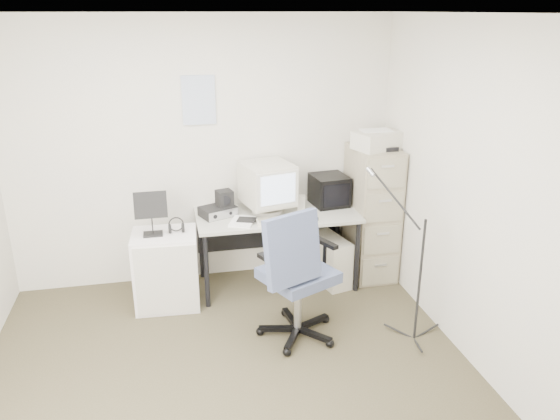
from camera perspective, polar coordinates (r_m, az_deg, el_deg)
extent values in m
cube|color=#3E3821|center=(4.10, -4.94, -17.85)|extent=(3.60, 3.60, 0.01)
cube|color=white|center=(3.23, -6.35, 19.77)|extent=(3.60, 3.60, 0.01)
cube|color=beige|center=(5.18, -8.00, 5.85)|extent=(3.60, 0.02, 2.50)
cube|color=beige|center=(1.93, 1.43, -20.86)|extent=(3.60, 0.02, 2.50)
cube|color=beige|center=(4.07, 20.46, 0.73)|extent=(0.02, 3.60, 2.50)
cube|color=white|center=(5.07, -8.50, 11.28)|extent=(0.30, 0.02, 0.44)
cube|color=tan|center=(5.41, 9.52, -0.29)|extent=(0.40, 0.60, 1.30)
cube|color=silver|center=(5.17, 10.15, 7.18)|extent=(0.49, 0.41, 0.16)
cube|color=#A2A39E|center=(5.23, -0.30, -4.10)|extent=(1.50, 0.70, 0.73)
cube|color=silver|center=(5.06, -1.34, 2.31)|extent=(0.52, 0.53, 0.47)
cube|color=black|center=(5.31, 5.16, 2.09)|extent=(0.36, 0.37, 0.29)
cube|color=beige|center=(5.18, 2.25, 0.80)|extent=(0.09, 0.09, 0.14)
cube|color=silver|center=(4.88, 0.20, -1.11)|extent=(0.46, 0.17, 0.03)
cube|color=black|center=(4.95, 3.47, -0.84)|extent=(0.08, 0.11, 0.03)
cube|color=black|center=(5.05, -6.51, -0.12)|extent=(0.37, 0.32, 0.09)
cube|color=black|center=(5.05, -5.83, 1.26)|extent=(0.17, 0.16, 0.14)
cube|color=white|center=(4.88, -3.96, -1.21)|extent=(0.28, 0.32, 0.02)
cube|color=silver|center=(5.34, 5.22, -5.21)|extent=(0.33, 0.54, 0.47)
cube|color=#4E597B|center=(4.33, 1.91, -6.56)|extent=(0.87, 0.87, 1.14)
cube|color=silver|center=(4.99, -11.79, -6.08)|extent=(0.58, 0.47, 0.69)
cube|color=black|center=(4.77, -13.30, -0.30)|extent=(0.28, 0.16, 0.40)
torus|color=black|center=(4.84, -10.78, -1.78)|extent=(0.15, 0.15, 0.03)
cylinder|color=black|center=(4.38, 14.57, -5.33)|extent=(0.03, 0.03, 1.36)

